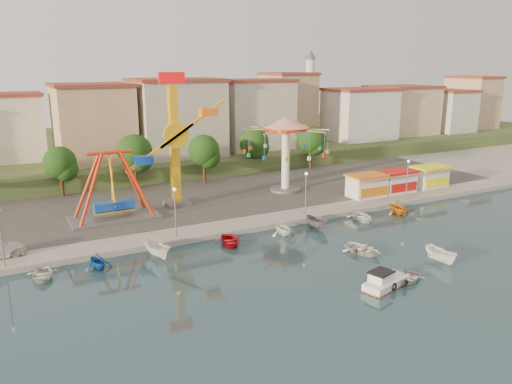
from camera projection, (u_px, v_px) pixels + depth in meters
ground at (311, 272)px, 44.41m from camera, size 200.00×200.00×0.00m
quay_deck at (131, 158)px, 97.29m from camera, size 200.00×100.00×0.60m
asphalt_pad at (190, 192)px, 69.88m from camera, size 90.00×28.00×0.01m
hill_terrace at (125, 148)px, 101.27m from camera, size 200.00×60.00×3.00m
pirate_ship_ride at (113, 187)px, 56.84m from camera, size 10.00×5.00×8.00m
kamikaze_tower at (178, 145)px, 61.54m from camera, size 8.68×3.10×16.50m
wave_swinger at (286, 137)px, 68.82m from camera, size 11.60×11.60×10.40m
booth_left at (367, 185)px, 67.21m from camera, size 5.40×3.78×3.08m
booth_mid at (396, 181)px, 69.61m from camera, size 5.40×3.78×3.08m
booth_right at (429, 176)px, 72.53m from camera, size 5.40×3.78×3.08m
lamp_post_0 at (2, 239)px, 43.77m from camera, size 0.14×0.14×5.00m
lamp_post_1 at (175, 214)px, 51.09m from camera, size 0.14×0.14×5.00m
lamp_post_2 at (306, 195)px, 58.40m from camera, size 0.14×0.14×5.00m
lamp_post_3 at (407, 181)px, 65.71m from camera, size 0.14×0.14×5.00m
tree_1 at (60, 163)px, 66.76m from camera, size 4.35×4.35×6.80m
tree_2 at (135, 152)px, 70.79m from camera, size 5.02×5.02×7.85m
tree_3 at (204, 150)px, 74.21m from camera, size 4.68×4.68×7.32m
tree_4 at (254, 142)px, 81.29m from camera, size 4.86×4.86×7.60m
tree_5 at (311, 139)px, 84.32m from camera, size 4.83×4.83×7.54m
building_1 at (9, 136)px, 76.74m from camera, size 12.33×9.01×8.63m
building_2 at (95, 122)px, 82.92m from camera, size 11.95×9.28×11.23m
building_3 at (180, 126)px, 86.77m from camera, size 12.59×10.50×9.20m
building_4 at (241, 120)px, 95.83m from camera, size 10.75×9.23×9.24m
building_5 at (304, 113)px, 100.07m from camera, size 12.77×10.96×11.21m
building_6 at (356, 108)px, 103.98m from camera, size 8.23×8.98×12.36m
building_7 at (382, 112)px, 114.07m from camera, size 11.59×10.93×8.76m
building_8 at (449, 104)px, 114.38m from camera, size 12.84×9.28×12.58m
building_9 at (478, 108)px, 123.34m from camera, size 12.95×9.17×9.21m
minaret at (310, 91)px, 103.88m from camera, size 2.80×2.80×18.00m
cabin_motorboat at (385, 283)px, 41.30m from camera, size 4.85×2.86×1.60m
rowboat_a at (363, 249)px, 48.77m from camera, size 3.80×4.67×0.85m
rowboat_b at (410, 278)px, 42.55m from camera, size 3.63×3.24×0.62m
skiff at (441, 255)px, 46.42m from camera, size 1.58×3.74×1.42m
moored_boat_0 at (42, 275)px, 42.97m from camera, size 2.88×3.76×0.73m
moored_boat_1 at (98, 261)px, 45.01m from camera, size 3.07×3.36×1.52m
moored_boat_2 at (158, 250)px, 47.57m from camera, size 2.22×4.17×1.53m
moored_boat_3 at (230, 241)px, 51.12m from camera, size 3.66×4.42×0.79m
moored_boat_4 at (283, 228)px, 53.94m from camera, size 2.70×3.12×1.63m
moored_boat_5 at (317, 223)px, 56.03m from camera, size 1.60×3.59×1.35m
moored_boat_6 at (363, 217)px, 59.08m from camera, size 3.73×4.59×0.84m
moored_boat_7 at (398, 207)px, 61.50m from camera, size 3.10×3.53×1.76m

